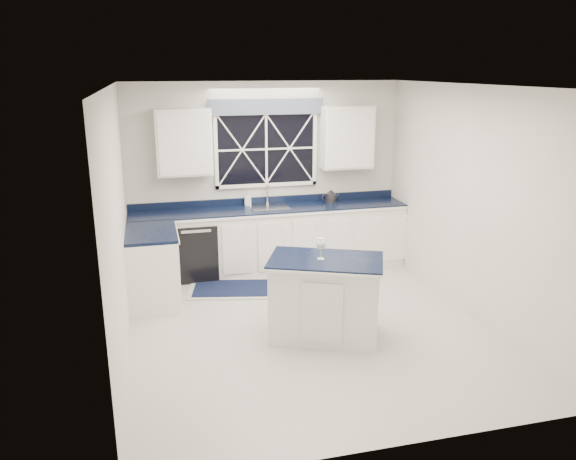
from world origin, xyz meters
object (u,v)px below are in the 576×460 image
object	(u,v)px
wine_glass	(321,245)
soap_bottle	(248,199)
dishwasher	(195,249)
faucet	(268,194)
island	(325,298)
kettle	(331,197)

from	to	relation	value
wine_glass	soap_bottle	distance (m)	2.46
dishwasher	faucet	world-z (taller)	faucet
island	soap_bottle	distance (m)	2.55
island	kettle	size ratio (longest dim) A/B	5.20
island	kettle	bearing A→B (deg)	93.83
faucet	soap_bottle	bearing A→B (deg)	176.48
kettle	soap_bottle	xyz separation A→B (m)	(-1.24, 0.09, 0.01)
dishwasher	soap_bottle	bearing A→B (deg)	14.79
dishwasher	soap_bottle	xyz separation A→B (m)	(0.81, 0.21, 0.63)
dishwasher	island	size ratio (longest dim) A/B	0.59
wine_glass	kettle	bearing A→B (deg)	69.39
island	kettle	xyz separation A→B (m)	(0.83, 2.35, 0.57)
dishwasher	island	xyz separation A→B (m)	(1.22, -2.23, 0.04)
faucet	soap_bottle	xyz separation A→B (m)	(-0.29, 0.02, -0.06)
dishwasher	kettle	distance (m)	2.14
dishwasher	island	world-z (taller)	island
faucet	island	size ratio (longest dim) A/B	0.22
kettle	wine_glass	xyz separation A→B (m)	(-0.88, -2.34, 0.04)
faucet	wine_glass	distance (m)	2.42
kettle	wine_glass	bearing A→B (deg)	-111.93
soap_bottle	island	bearing A→B (deg)	-80.37
kettle	soap_bottle	world-z (taller)	soap_bottle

